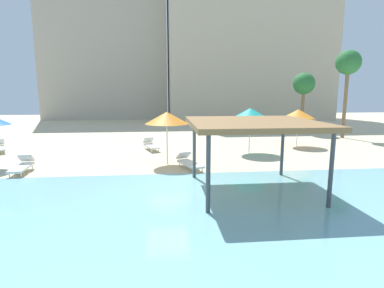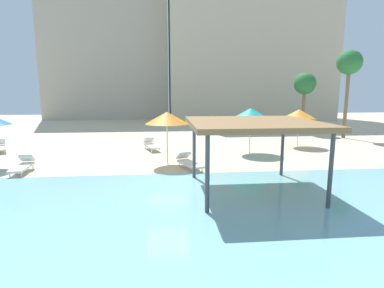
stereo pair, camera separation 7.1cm
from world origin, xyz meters
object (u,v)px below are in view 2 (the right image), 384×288
object	(u,v)px
lounge_chair_3	(151,145)
lounge_chair_0	(0,147)
beach_umbrella_orange_2	(167,118)
palm_tree_1	(349,65)
lounge_chair_1	(189,162)
lounge_chair_2	(23,165)
shade_pavilion	(253,125)
palm_tree_0	(305,85)
beach_umbrella_teal_0	(251,114)
beach_umbrella_orange_5	(299,114)

from	to	relation	value
lounge_chair_3	lounge_chair_0	bearing A→B (deg)	-109.66
beach_umbrella_orange_2	palm_tree_1	distance (m)	16.67
lounge_chair_1	lounge_chair_2	xyz separation A→B (m)	(-7.70, 0.06, 0.00)
shade_pavilion	lounge_chair_2	distance (m)	10.63
palm_tree_0	palm_tree_1	size ratio (longest dim) A/B	0.78
beach_umbrella_orange_2	lounge_chair_3	world-z (taller)	beach_umbrella_orange_2
palm_tree_0	beach_umbrella_orange_2	bearing A→B (deg)	-138.56
beach_umbrella_teal_0	lounge_chair_2	world-z (taller)	beach_umbrella_teal_0
beach_umbrella_teal_0	beach_umbrella_orange_2	bearing A→B (deg)	-154.35
beach_umbrella_orange_2	lounge_chair_3	bearing A→B (deg)	103.69
beach_umbrella_teal_0	palm_tree_0	bearing A→B (deg)	49.21
lounge_chair_3	palm_tree_1	distance (m)	16.70
lounge_chair_3	beach_umbrella_orange_5	bearing A→B (deg)	74.01
beach_umbrella_teal_0	lounge_chair_0	size ratio (longest dim) A/B	1.39
beach_umbrella_orange_5	lounge_chair_3	xyz separation A→B (m)	(-9.94, -0.38, -1.89)
lounge_chair_0	palm_tree_0	bearing A→B (deg)	79.55
lounge_chair_0	palm_tree_1	xyz separation A→B (m)	(24.66, 3.49, 5.45)
beach_umbrella_orange_2	palm_tree_1	xyz separation A→B (m)	(14.36, 7.75, 3.39)
lounge_chair_3	palm_tree_0	xyz separation A→B (m)	(13.32, 6.87, 3.98)
lounge_chair_0	palm_tree_1	distance (m)	25.49
beach_umbrella_orange_2	palm_tree_0	bearing A→B (deg)	41.44
shade_pavilion	beach_umbrella_teal_0	world-z (taller)	beach_umbrella_teal_0
beach_umbrella_orange_5	lounge_chair_3	world-z (taller)	beach_umbrella_orange_5
beach_umbrella_teal_0	beach_umbrella_orange_2	xyz separation A→B (m)	(-5.02, -2.41, -0.01)
beach_umbrella_teal_0	lounge_chair_1	size ratio (longest dim) A/B	1.38
lounge_chair_3	palm_tree_0	distance (m)	15.51
shade_pavilion	beach_umbrella_orange_5	world-z (taller)	shade_pavilion
shade_pavilion	lounge_chair_3	xyz separation A→B (m)	(-4.03, 8.69, -2.16)
lounge_chair_2	palm_tree_0	distance (m)	22.79
beach_umbrella_orange_5	lounge_chair_0	distance (m)	19.35
beach_umbrella_orange_2	beach_umbrella_orange_5	size ratio (longest dim) A/B	1.07
shade_pavilion	lounge_chair_0	world-z (taller)	shade_pavilion
beach_umbrella_teal_0	beach_umbrella_orange_5	bearing A→B (deg)	26.89
beach_umbrella_orange_5	palm_tree_0	bearing A→B (deg)	62.46
beach_umbrella_orange_2	lounge_chair_0	bearing A→B (deg)	157.53
lounge_chair_1	palm_tree_0	xyz separation A→B (m)	(11.33, 11.95, 3.98)
beach_umbrella_orange_2	lounge_chair_3	xyz separation A→B (m)	(-0.98, 4.02, -2.06)
shade_pavilion	beach_umbrella_teal_0	bearing A→B (deg)	74.40
beach_umbrella_teal_0	beach_umbrella_orange_2	distance (m)	5.57
beach_umbrella_orange_2	lounge_chair_2	world-z (taller)	beach_umbrella_orange_2
beach_umbrella_teal_0	lounge_chair_2	size ratio (longest dim) A/B	1.41
beach_umbrella_orange_2	lounge_chair_0	size ratio (longest dim) A/B	1.37
lounge_chair_2	lounge_chair_3	bearing A→B (deg)	126.96
beach_umbrella_orange_2	lounge_chair_2	distance (m)	7.07
shade_pavilion	beach_umbrella_orange_5	xyz separation A→B (m)	(5.91, 9.07, -0.27)
lounge_chair_3	lounge_chair_2	bearing A→B (deg)	-66.94
shade_pavilion	lounge_chair_3	distance (m)	9.82
beach_umbrella_orange_2	lounge_chair_1	distance (m)	2.52
lounge_chair_0	lounge_chair_3	xyz separation A→B (m)	(9.32, -0.24, 0.00)
shade_pavilion	palm_tree_1	world-z (taller)	palm_tree_1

